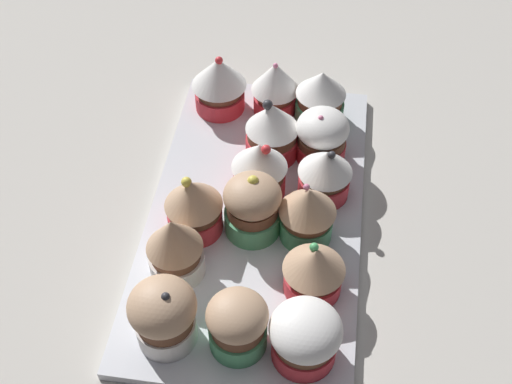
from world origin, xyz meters
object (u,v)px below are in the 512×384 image
cupcake_0 (305,336)px  cupcake_11 (164,315)px  cupcake_9 (272,130)px  cupcake_1 (314,270)px  cupcake_7 (250,206)px  cupcake_8 (262,169)px  cupcake_12 (175,247)px  baking_tray (256,213)px  cupcake_5 (321,96)px  cupcake_6 (238,324)px  cupcake_3 (325,173)px  cupcake_13 (194,205)px  cupcake_2 (307,213)px  cupcake_14 (219,83)px  cupcake_10 (274,86)px  cupcake_4 (322,136)px

cupcake_0 → cupcake_11: size_ratio=0.84×
cupcake_0 → cupcake_9: (25.21, 6.14, 0.52)cm
cupcake_1 → cupcake_7: size_ratio=0.85×
cupcake_8 → cupcake_9: bearing=-3.2°
cupcake_0 → cupcake_12: (7.45, 13.46, 0.70)cm
cupcake_11 → cupcake_12: cupcake_12 is taller
baking_tray → cupcake_12: (-8.93, 6.72, 4.58)cm
cupcake_1 → cupcake_5: 24.85cm
cupcake_0 → cupcake_8: 20.09cm
cupcake_1 → cupcake_6: bearing=137.8°
cupcake_11 → cupcake_3: bearing=-33.4°
cupcake_1 → cupcake_7: bearing=47.5°
cupcake_0 → cupcake_13: cupcake_13 is taller
cupcake_7 → cupcake_11: size_ratio=0.98×
cupcake_5 → cupcake_13: (-18.99, 11.64, 0.07)cm
cupcake_2 → cupcake_14: cupcake_14 is taller
cupcake_7 → cupcake_10: 18.97cm
cupcake_0 → cupcake_14: bearing=22.7°
cupcake_1 → cupcake_10: bearing=15.5°
cupcake_4 → cupcake_8: size_ratio=0.87×
cupcake_4 → cupcake_12: bearing=144.3°
cupcake_11 → cupcake_14: bearing=1.5°
cupcake_11 → cupcake_10: bearing=-10.1°
cupcake_0 → cupcake_7: 15.52cm
cupcake_0 → cupcake_3: bearing=-0.9°
cupcake_0 → cupcake_3: 19.88cm
baking_tray → cupcake_2: size_ratio=5.69×
cupcake_4 → cupcake_13: size_ratio=0.90×
cupcake_14 → cupcake_4: bearing=-117.6°
cupcake_5 → cupcake_10: (0.75, 5.79, 0.23)cm
cupcake_3 → cupcake_7: (-6.04, 7.33, 0.33)cm
cupcake_9 → cupcake_13: cupcake_9 is taller
cupcake_3 → baking_tray: bearing=116.4°
cupcake_8 → cupcake_1: bearing=-150.4°
cupcake_6 → cupcake_14: bearing=13.1°
cupcake_4 → cupcake_14: bearing=62.4°
cupcake_3 → cupcake_7: 9.51cm
cupcake_1 → cupcake_9: 19.05cm
cupcake_0 → cupcake_13: size_ratio=0.87×
cupcake_2 → cupcake_3: size_ratio=1.09×
cupcake_11 → cupcake_13: (13.07, -0.01, -0.22)cm
cupcake_10 → baking_tray: bearing=-179.4°
cupcake_5 → cupcake_11: bearing=160.0°
cupcake_7 → cupcake_9: cupcake_9 is taller
cupcake_11 → cupcake_13: bearing=-0.1°
cupcake_1 → cupcake_12: bearing=89.2°
cupcake_0 → cupcake_10: bearing=11.9°
cupcake_1 → cupcake_11: cupcake_11 is taller
cupcake_7 → cupcake_1: bearing=-132.5°
cupcake_7 → cupcake_11: (-13.83, 5.76, 0.25)cm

